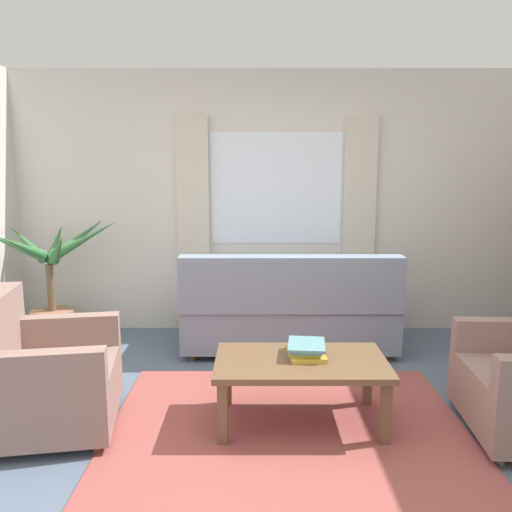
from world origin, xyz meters
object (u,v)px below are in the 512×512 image
couch (287,311)px  book_stack_on_table (304,349)px  armchair_left (37,376)px  potted_plant (50,291)px  coffee_table (299,368)px

couch → book_stack_on_table: couch is taller
armchair_left → potted_plant: (-0.55, 1.63, 0.16)m
book_stack_on_table → potted_plant: (-2.24, 1.50, 0.03)m
couch → coffee_table: size_ratio=1.73×
potted_plant → coffee_table: bearing=-35.4°
couch → coffee_table: couch is taller
potted_plant → book_stack_on_table: bearing=-33.8°
couch → armchair_left: couch is taller
coffee_table → book_stack_on_table: (0.04, 0.06, 0.10)m
potted_plant → armchair_left: bearing=-71.5°
coffee_table → couch: bearing=89.6°
couch → armchair_left: size_ratio=1.98×
couch → book_stack_on_table: bearing=91.2°
coffee_table → book_stack_on_table: bearing=60.6°
coffee_table → book_stack_on_table: book_stack_on_table is taller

